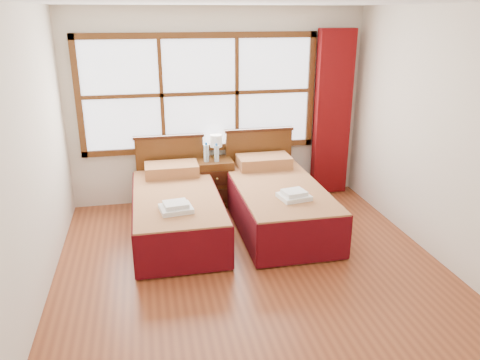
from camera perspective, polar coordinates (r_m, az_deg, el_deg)
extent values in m
plane|color=brown|center=(4.81, 1.96, -11.78)|extent=(4.50, 4.50, 0.00)
plane|color=white|center=(4.10, 2.41, 20.94)|extent=(4.50, 4.50, 0.00)
plane|color=silver|center=(6.42, -2.69, 8.84)|extent=(4.00, 0.00, 4.00)
plane|color=silver|center=(4.28, -24.85, 1.38)|extent=(0.00, 4.50, 4.50)
plane|color=silver|center=(5.12, 24.51, 4.24)|extent=(0.00, 4.50, 4.50)
cube|color=white|center=(6.32, -4.95, 10.46)|extent=(3.00, 0.02, 1.40)
cube|color=#542E12|center=(6.46, -4.73, 3.95)|extent=(3.16, 0.06, 0.08)
cube|color=#542E12|center=(6.23, -5.13, 17.16)|extent=(3.16, 0.06, 0.08)
cube|color=#542E12|center=(6.31, -19.13, 9.44)|extent=(0.08, 0.06, 1.56)
cube|color=#542E12|center=(6.66, 8.57, 10.79)|extent=(0.08, 0.06, 1.56)
cube|color=#542E12|center=(6.26, -9.54, 10.18)|extent=(0.05, 0.05, 1.40)
cube|color=#542E12|center=(6.38, -0.39, 10.62)|extent=(0.05, 0.05, 1.40)
cube|color=#542E12|center=(6.30, -4.92, 10.43)|extent=(3.00, 0.05, 0.05)
cube|color=maroon|center=(6.75, 11.19, 7.91)|extent=(0.50, 0.16, 2.30)
cube|color=#37180B|center=(5.64, -7.62, -5.31)|extent=(0.87, 1.74, 0.28)
cube|color=maroon|center=(5.54, -7.74, -2.87)|extent=(0.97, 1.93, 0.24)
cube|color=#55080F|center=(5.59, -12.68, -4.55)|extent=(0.03, 1.93, 0.48)
cube|color=#55080F|center=(5.64, -2.73, -3.82)|extent=(0.03, 1.93, 0.48)
cube|color=#55080F|center=(4.73, -6.75, -8.85)|extent=(0.97, 0.03, 0.48)
cube|color=maroon|center=(6.12, -8.33, 1.28)|extent=(0.68, 0.40, 0.15)
cube|color=#542E12|center=(6.46, -8.47, 1.10)|extent=(0.91, 0.06, 0.94)
cube|color=#37180B|center=(6.32, -8.69, 5.24)|extent=(0.94, 0.08, 0.04)
cube|color=#37180B|center=(5.84, 4.62, -4.24)|extent=(0.90, 1.80, 0.29)
cube|color=maroon|center=(5.73, 4.70, -1.79)|extent=(1.01, 1.99, 0.24)
cube|color=#55080F|center=(5.67, -0.24, -3.55)|extent=(0.03, 1.99, 0.50)
cube|color=#55080F|center=(5.94, 9.33, -2.72)|extent=(0.03, 1.99, 0.50)
cube|color=#55080F|center=(4.94, 7.88, -7.51)|extent=(1.01, 0.03, 0.50)
cube|color=maroon|center=(6.32, 2.92, 2.26)|extent=(0.70, 0.41, 0.16)
cube|color=#542E12|center=(6.63, 2.28, 1.94)|extent=(0.94, 0.06, 0.98)
cube|color=#37180B|center=(6.49, 2.34, 6.13)|extent=(0.98, 0.08, 0.04)
cube|color=#542E12|center=(6.43, -3.13, -0.22)|extent=(0.48, 0.43, 0.64)
cube|color=#37180B|center=(6.27, -2.79, -2.02)|extent=(0.42, 0.02, 0.19)
cube|color=#37180B|center=(6.17, -2.83, 0.20)|extent=(0.42, 0.02, 0.19)
sphere|color=#A88B38|center=(6.25, -2.77, -2.08)|extent=(0.03, 0.03, 0.03)
sphere|color=#A88B38|center=(6.16, -2.80, 0.14)|extent=(0.03, 0.03, 0.03)
cube|color=white|center=(5.03, -7.81, -3.48)|extent=(0.37, 0.33, 0.05)
cube|color=white|center=(5.01, -7.83, -2.97)|extent=(0.28, 0.25, 0.05)
cube|color=white|center=(5.29, 6.60, -2.01)|extent=(0.37, 0.34, 0.05)
cube|color=white|center=(5.28, 6.62, -1.53)|extent=(0.28, 0.25, 0.05)
cylinder|color=gold|center=(6.41, -2.91, 2.84)|extent=(0.10, 0.10, 0.02)
cylinder|color=gold|center=(6.39, -2.92, 3.50)|extent=(0.02, 0.02, 0.14)
cylinder|color=silver|center=(6.35, -2.94, 4.81)|extent=(0.16, 0.16, 0.16)
cylinder|color=silver|center=(6.21, -4.12, 3.29)|extent=(0.07, 0.07, 0.23)
cylinder|color=blue|center=(6.18, -4.15, 4.46)|extent=(0.03, 0.03, 0.03)
cylinder|color=silver|center=(6.21, -2.88, 3.23)|extent=(0.07, 0.07, 0.22)
cylinder|color=blue|center=(6.17, -2.90, 4.34)|extent=(0.03, 0.03, 0.03)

